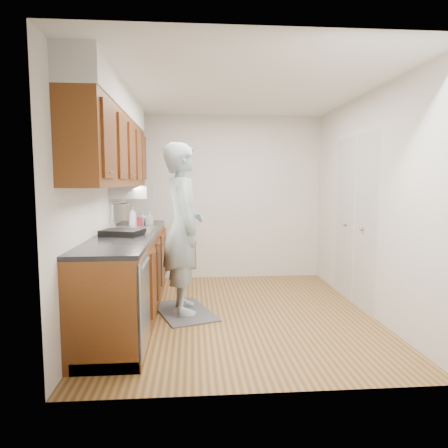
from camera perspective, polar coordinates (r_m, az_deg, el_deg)
name	(u,v)px	position (r m, az deg, el deg)	size (l,w,h in m)	color
floor	(236,313)	(4.68, 1.75, -12.58)	(3.50, 3.50, 0.00)	#A4733E
ceiling	(237,88)	(4.55, 1.86, 18.79)	(3.50, 3.50, 0.00)	white
wall_left	(99,205)	(4.53, -17.42, 2.66)	(0.02, 3.50, 2.50)	silver
wall_right	(367,203)	(4.85, 19.74, 2.78)	(0.02, 3.50, 2.50)	silver
wall_back	(224,198)	(6.19, 0.01, 3.77)	(3.00, 0.02, 2.50)	silver
counter	(129,273)	(4.58, -13.44, -6.83)	(0.64, 2.80, 1.30)	brown
upper_cabinets	(114,140)	(4.56, -15.47, 11.53)	(0.47, 2.80, 1.21)	brown
closet_door	(355,221)	(5.13, 18.16, 0.48)	(0.02, 1.22, 2.05)	silver
floor_mat	(184,311)	(4.73, -5.72, -12.32)	(0.55, 0.93, 0.02)	slate
person	(183,217)	(4.51, -5.86, 0.97)	(0.76, 0.51, 2.17)	#96AEB6
soap_bottle_a	(133,217)	(5.06, -12.91, 1.03)	(0.10, 0.10, 0.25)	silver
soap_bottle_b	(149,218)	(5.26, -10.60, 0.84)	(0.08, 0.08, 0.18)	silver
soap_bottle_c	(142,218)	(5.34, -11.64, 0.89)	(0.14, 0.14, 0.18)	silver
soda_can	(140,223)	(4.97, -11.97, 0.21)	(0.07, 0.07, 0.12)	#A51C32
steel_can	(141,222)	(5.15, -11.70, 0.35)	(0.06, 0.06, 0.11)	#A5A5AA
dish_rack	(123,232)	(4.29, -14.28, -1.18)	(0.39, 0.33, 0.06)	black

